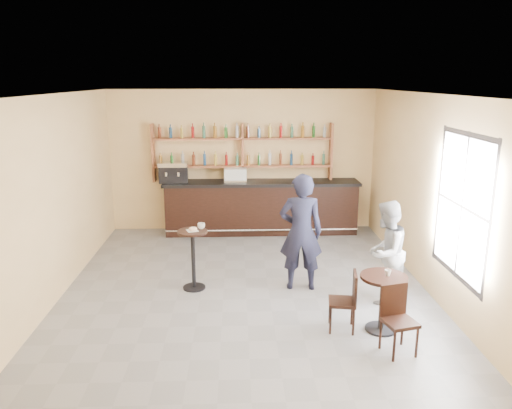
{
  "coord_description": "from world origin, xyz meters",
  "views": [
    {
      "loc": [
        -0.14,
        -7.79,
        3.44
      ],
      "look_at": [
        0.2,
        0.8,
        1.25
      ],
      "focal_mm": 35.0,
      "sensor_mm": 36.0,
      "label": 1
    }
  ],
  "objects_px": {
    "pastry_case": "(235,175)",
    "pedestal_table": "(193,260)",
    "bar_counter": "(261,207)",
    "espresso_machine": "(173,172)",
    "man_main": "(301,232)",
    "chair_west": "(342,301)",
    "chair_south": "(400,321)",
    "cafe_table": "(382,303)",
    "patron_second": "(386,252)"
  },
  "relations": [
    {
      "from": "pedestal_table",
      "to": "chair_west",
      "type": "bearing_deg",
      "value": -34.42
    },
    {
      "from": "espresso_machine",
      "to": "man_main",
      "type": "relative_size",
      "value": 0.32
    },
    {
      "from": "espresso_machine",
      "to": "pastry_case",
      "type": "xyz_separation_m",
      "value": [
        1.37,
        0.0,
        -0.07
      ]
    },
    {
      "from": "man_main",
      "to": "chair_west",
      "type": "bearing_deg",
      "value": 109.21
    },
    {
      "from": "chair_west",
      "to": "patron_second",
      "type": "xyz_separation_m",
      "value": [
        0.85,
        0.9,
        0.39
      ]
    },
    {
      "from": "espresso_machine",
      "to": "pedestal_table",
      "type": "xyz_separation_m",
      "value": [
        0.67,
        -3.12,
        -0.9
      ]
    },
    {
      "from": "pedestal_table",
      "to": "man_main",
      "type": "bearing_deg",
      "value": -1.4
    },
    {
      "from": "patron_second",
      "to": "pastry_case",
      "type": "bearing_deg",
      "value": -108.88
    },
    {
      "from": "pastry_case",
      "to": "patron_second",
      "type": "distance_m",
      "value": 4.42
    },
    {
      "from": "pedestal_table",
      "to": "man_main",
      "type": "xyz_separation_m",
      "value": [
        1.78,
        -0.04,
        0.47
      ]
    },
    {
      "from": "cafe_table",
      "to": "chair_south",
      "type": "distance_m",
      "value": 0.6
    },
    {
      "from": "pastry_case",
      "to": "cafe_table",
      "type": "xyz_separation_m",
      "value": [
        2.03,
        -4.66,
        -0.93
      ]
    },
    {
      "from": "bar_counter",
      "to": "pastry_case",
      "type": "height_order",
      "value": "pastry_case"
    },
    {
      "from": "man_main",
      "to": "chair_west",
      "type": "relative_size",
      "value": 2.3
    },
    {
      "from": "espresso_machine",
      "to": "pastry_case",
      "type": "bearing_deg",
      "value": -3.79
    },
    {
      "from": "man_main",
      "to": "pedestal_table",
      "type": "bearing_deg",
      "value": 2.29
    },
    {
      "from": "bar_counter",
      "to": "pedestal_table",
      "type": "distance_m",
      "value": 3.37
    },
    {
      "from": "espresso_machine",
      "to": "pedestal_table",
      "type": "distance_m",
      "value": 3.31
    },
    {
      "from": "espresso_machine",
      "to": "man_main",
      "type": "xyz_separation_m",
      "value": [
        2.45,
        -3.16,
        -0.43
      ]
    },
    {
      "from": "bar_counter",
      "to": "pedestal_table",
      "type": "relative_size",
      "value": 4.32
    },
    {
      "from": "bar_counter",
      "to": "chair_west",
      "type": "xyz_separation_m",
      "value": [
        0.9,
        -4.61,
        -0.17
      ]
    },
    {
      "from": "pedestal_table",
      "to": "chair_south",
      "type": "relative_size",
      "value": 1.14
    },
    {
      "from": "cafe_table",
      "to": "man_main",
      "type": "bearing_deg",
      "value": 122.4
    },
    {
      "from": "bar_counter",
      "to": "patron_second",
      "type": "relative_size",
      "value": 2.69
    },
    {
      "from": "bar_counter",
      "to": "man_main",
      "type": "distance_m",
      "value": 3.22
    },
    {
      "from": "chair_south",
      "to": "pedestal_table",
      "type": "bearing_deg",
      "value": 127.57
    },
    {
      "from": "pastry_case",
      "to": "chair_south",
      "type": "xyz_separation_m",
      "value": [
        2.08,
        -5.26,
        -0.9
      ]
    },
    {
      "from": "chair_west",
      "to": "patron_second",
      "type": "relative_size",
      "value": 0.52
    },
    {
      "from": "bar_counter",
      "to": "pastry_case",
      "type": "relative_size",
      "value": 8.57
    },
    {
      "from": "pedestal_table",
      "to": "chair_south",
      "type": "height_order",
      "value": "pedestal_table"
    },
    {
      "from": "espresso_machine",
      "to": "pedestal_table",
      "type": "bearing_deg",
      "value": -81.71
    },
    {
      "from": "cafe_table",
      "to": "patron_second",
      "type": "height_order",
      "value": "patron_second"
    },
    {
      "from": "espresso_machine",
      "to": "pedestal_table",
      "type": "relative_size",
      "value": 0.62
    },
    {
      "from": "pastry_case",
      "to": "pedestal_table",
      "type": "relative_size",
      "value": 0.5
    },
    {
      "from": "pastry_case",
      "to": "man_main",
      "type": "relative_size",
      "value": 0.26
    },
    {
      "from": "man_main",
      "to": "cafe_table",
      "type": "bearing_deg",
      "value": 126.09
    },
    {
      "from": "pastry_case",
      "to": "espresso_machine",
      "type": "bearing_deg",
      "value": -178.32
    },
    {
      "from": "pedestal_table",
      "to": "bar_counter",
      "type": "bearing_deg",
      "value": 67.58
    },
    {
      "from": "bar_counter",
      "to": "chair_west",
      "type": "height_order",
      "value": "bar_counter"
    },
    {
      "from": "pastry_case",
      "to": "man_main",
      "type": "bearing_deg",
      "value": -69.54
    },
    {
      "from": "man_main",
      "to": "chair_south",
      "type": "bearing_deg",
      "value": 119.21
    },
    {
      "from": "pastry_case",
      "to": "patron_second",
      "type": "height_order",
      "value": "patron_second"
    },
    {
      "from": "bar_counter",
      "to": "pedestal_table",
      "type": "xyz_separation_m",
      "value": [
        -1.29,
        -3.12,
        -0.09
      ]
    },
    {
      "from": "patron_second",
      "to": "man_main",
      "type": "bearing_deg",
      "value": -74.88
    },
    {
      "from": "man_main",
      "to": "cafe_table",
      "type": "xyz_separation_m",
      "value": [
        0.95,
        -1.5,
        -0.57
      ]
    },
    {
      "from": "cafe_table",
      "to": "chair_west",
      "type": "relative_size",
      "value": 0.96
    },
    {
      "from": "pastry_case",
      "to": "cafe_table",
      "type": "height_order",
      "value": "pastry_case"
    },
    {
      "from": "man_main",
      "to": "cafe_table",
      "type": "distance_m",
      "value": 1.87
    },
    {
      "from": "bar_counter",
      "to": "pedestal_table",
      "type": "bearing_deg",
      "value": -112.42
    },
    {
      "from": "patron_second",
      "to": "espresso_machine",
      "type": "bearing_deg",
      "value": -96.07
    }
  ]
}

